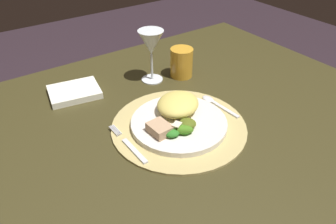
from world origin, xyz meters
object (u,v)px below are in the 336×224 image
Objects in this scene: napkin at (74,92)px; dinner_plate at (179,123)px; fork at (129,145)px; amber_tumbler at (181,63)px; wine_glass at (151,44)px; dining_table at (163,159)px; spoon at (214,103)px.

dinner_plate is at bearing -62.31° from napkin.
amber_tumbler is at bearing 34.44° from fork.
amber_tumbler reaches higher than dinner_plate.
dinner_plate and napkin have the same top height.
dinner_plate is 1.50× the size of wine_glass.
fork reaches higher than dining_table.
dining_table is 8.00× the size of fork.
fork is at bearing -132.03° from wine_glass.
dining_table is 8.02× the size of wine_glass.
spoon reaches higher than fork.
napkin is at bearing 117.69° from dinner_plate.
dinner_plate is at bearing -128.04° from amber_tumbler.
dinner_plate is at bearing -169.94° from spoon.
napkin is (-0.02, 0.31, 0.00)m from fork.
dining_table is 0.15m from dinner_plate.
amber_tumbler reaches higher than napkin.
napkin is (-0.14, 0.27, 0.14)m from dining_table.
spoon is 0.26m from wine_glass.
dining_table is at bearing 175.73° from spoon.
fork is 0.36m from wine_glass.
wine_glass is (0.23, 0.25, 0.12)m from fork.
dinner_plate is 0.15m from spoon.
dinner_plate is 0.35m from napkin.
wine_glass is 0.13m from amber_tumbler.
spoon is 0.42m from napkin.
fork is 1.22× the size of spoon.
amber_tumbler is at bearing 42.79° from dining_table.
amber_tumbler reaches higher than fork.
napkin is 0.87× the size of wine_glass.
wine_glass reaches higher than spoon.
fork is 1.15× the size of napkin.
amber_tumbler is at bearing 51.96° from dinner_plate.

